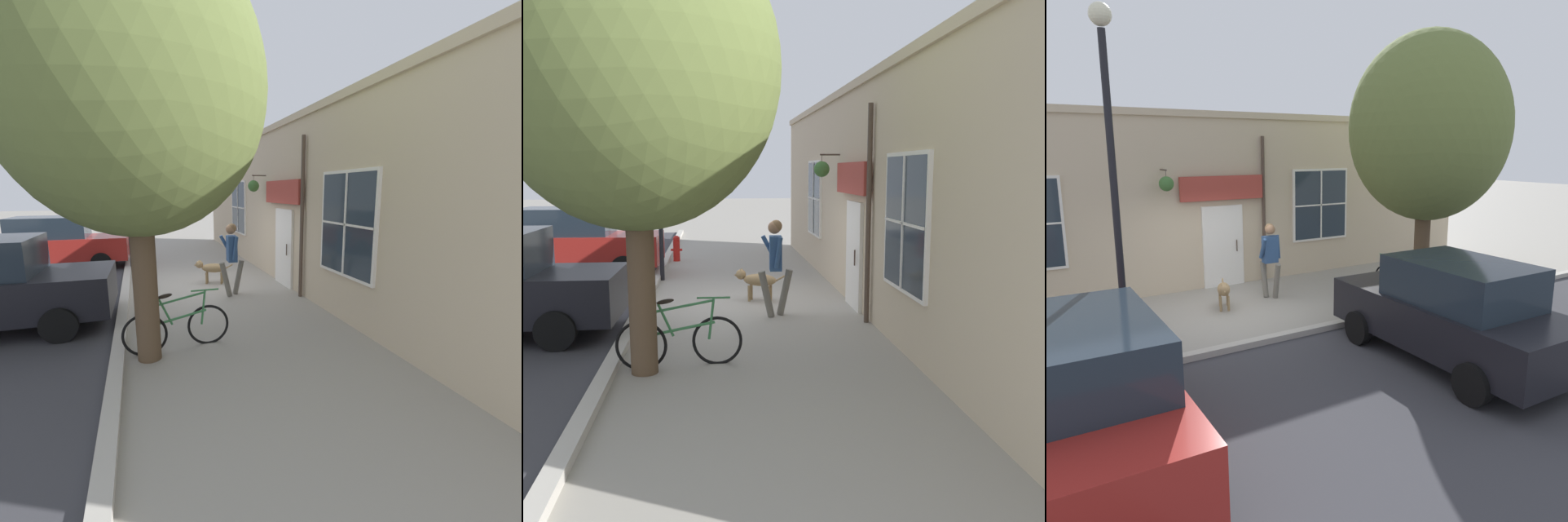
{
  "view_description": "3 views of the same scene",
  "coord_description": "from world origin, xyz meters",
  "views": [
    {
      "loc": [
        1.55,
        9.39,
        2.57
      ],
      "look_at": [
        -1.08,
        1.86,
        0.97
      ],
      "focal_mm": 24.0,
      "sensor_mm": 36.0,
      "label": 1
    },
    {
      "loc": [
        0.57,
        11.73,
        2.7
      ],
      "look_at": [
        -0.61,
        2.02,
        1.17
      ],
      "focal_mm": 40.0,
      "sensor_mm": 36.0,
      "label": 2
    },
    {
      "loc": [
        9.89,
        -4.34,
        3.52
      ],
      "look_at": [
        -0.11,
        1.95,
        0.9
      ],
      "focal_mm": 35.0,
      "sensor_mm": 36.0,
      "label": 3
    }
  ],
  "objects": [
    {
      "name": "dog_on_leash",
      "position": [
        -0.3,
        -0.12,
        0.45
      ],
      "size": [
        1.06,
        0.51,
        0.68
      ],
      "color": "#997A51",
      "rests_on": "ground_plane"
    },
    {
      "name": "leaning_bicycle",
      "position": [
        1.06,
        3.84,
        0.38
      ],
      "size": [
        1.74,
        0.19,
        1.0
      ],
      "color": "black",
      "rests_on": "ground_plane"
    },
    {
      "name": "street_tree_by_curb",
      "position": [
        1.54,
        4.03,
        3.88
      ],
      "size": [
        3.71,
        3.34,
        6.0
      ],
      "color": "brown",
      "rests_on": "ground_plane"
    },
    {
      "name": "street_lamp",
      "position": [
        1.86,
        -2.71,
        3.54
      ],
      "size": [
        0.32,
        0.32,
        5.51
      ],
      "color": "black",
      "rests_on": "ground_plane"
    },
    {
      "name": "ground_plane",
      "position": [
        0.0,
        0.0,
        0.0
      ],
      "size": [
        90.0,
        90.0,
        0.0
      ],
      "primitive_type": "plane",
      "color": "gray"
    },
    {
      "name": "parked_car_nearest_curb",
      "position": [
        4.17,
        -3.69,
        0.88
      ],
      "size": [
        4.34,
        2.02,
        1.75
      ],
      "color": "maroon",
      "rests_on": "ground_plane"
    },
    {
      "name": "pedestrian_walking",
      "position": [
        -0.55,
        1.19,
        1.1
      ],
      "size": [
        0.67,
        0.56,
        1.81
      ],
      "color": "#6B665B",
      "rests_on": "ground_plane"
    },
    {
      "name": "storefront_facade",
      "position": [
        -2.34,
        0.01,
        2.22
      ],
      "size": [
        0.95,
        18.0,
        4.41
      ],
      "color": "#C6B293",
      "rests_on": "ground_plane"
    },
    {
      "name": "fire_hydrant",
      "position": [
        1.69,
        -5.79,
        0.4
      ],
      "size": [
        0.34,
        0.2,
        0.77
      ],
      "color": "red",
      "rests_on": "ground_plane"
    }
  ]
}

